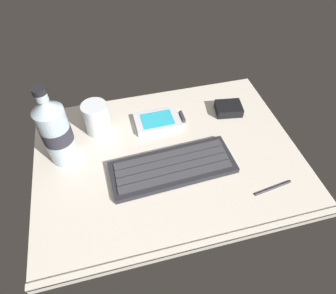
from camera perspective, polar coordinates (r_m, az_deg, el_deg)
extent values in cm
cube|color=beige|center=(72.47, 0.00, -2.06)|extent=(64.00, 48.00, 2.00)
cube|color=beige|center=(59.90, 5.79, -18.38)|extent=(64.00, 1.20, 0.80)
cube|color=#232328|center=(68.56, 1.18, -3.92)|extent=(29.50, 12.39, 1.40)
cube|color=#3D3D42|center=(69.83, 0.36, -1.43)|extent=(26.75, 3.29, 0.30)
cube|color=#3D3D42|center=(68.52, 0.91, -2.79)|extent=(26.75, 3.29, 0.30)
cube|color=#3D3D42|center=(67.26, 1.47, -4.21)|extent=(26.75, 3.29, 0.30)
cube|color=#3D3D42|center=(66.05, 2.06, -5.67)|extent=(26.75, 3.29, 0.30)
cube|color=silver|center=(78.84, -1.70, 5.12)|extent=(12.11, 7.78, 1.40)
cube|color=#2DB7D1|center=(78.32, -1.72, 5.52)|extent=(8.49, 6.05, 0.10)
cube|color=#333338|center=(80.10, 2.77, 5.95)|extent=(0.86, 3.81, 1.12)
cylinder|color=silver|center=(76.61, -13.78, 5.50)|extent=(6.40, 6.40, 8.50)
cylinder|color=red|center=(77.28, -13.65, 4.97)|extent=(5.50, 5.50, 6.12)
cylinder|color=silver|center=(70.25, -20.74, 2.08)|extent=(6.60, 6.60, 15.00)
cone|color=silver|center=(64.48, -22.88, 7.45)|extent=(6.60, 6.60, 2.80)
cylinder|color=silver|center=(63.11, -23.51, 8.99)|extent=(2.51, 2.51, 1.80)
cylinder|color=black|center=(62.25, -23.93, 10.03)|extent=(2.77, 2.77, 1.20)
cylinder|color=#2D2D38|center=(69.74, -20.91, 2.50)|extent=(6.73, 6.73, 3.80)
cube|color=black|center=(83.40, 11.74, 7.37)|extent=(7.74, 6.56, 2.40)
cylinder|color=#26262B|center=(69.84, 19.84, -7.39)|extent=(9.51, 1.99, 0.70)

